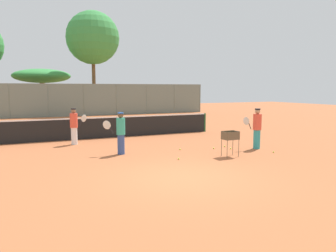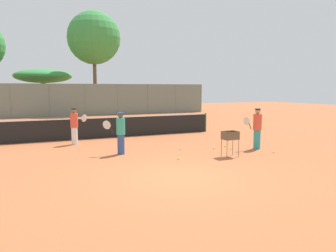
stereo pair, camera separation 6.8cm
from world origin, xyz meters
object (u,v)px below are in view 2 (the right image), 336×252
object	(u,v)px
player_white_outfit	(120,133)
player_yellow_shirt	(257,128)
tennis_net	(107,127)
ball_cart	(230,138)
player_red_cap	(74,126)
parked_car	(20,108)

from	to	relation	value
player_white_outfit	player_yellow_shirt	xyz separation A→B (m)	(5.46, -1.27, 0.04)
tennis_net	player_white_outfit	distance (m)	4.38
ball_cart	tennis_net	bearing A→B (deg)	114.76
ball_cart	player_red_cap	bearing A→B (deg)	133.09
player_white_outfit	player_red_cap	xyz separation A→B (m)	(-1.24, 2.99, 0.01)
tennis_net	player_white_outfit	xyz separation A→B (m)	(-0.56, -4.34, 0.28)
tennis_net	parked_car	xyz separation A→B (m)	(-3.86, 17.61, 0.10)
tennis_net	parked_car	bearing A→B (deg)	102.37
parked_car	ball_cart	bearing A→B (deg)	-74.14
tennis_net	player_white_outfit	world-z (taller)	player_white_outfit
tennis_net	parked_car	distance (m)	18.02
ball_cart	parked_car	xyz separation A→B (m)	(-6.83, 24.04, -0.04)
parked_car	tennis_net	bearing A→B (deg)	-77.63
player_yellow_shirt	tennis_net	bearing A→B (deg)	-43.76
player_red_cap	ball_cart	xyz separation A→B (m)	(4.76, -5.09, -0.14)
player_white_outfit	parked_car	distance (m)	22.19
tennis_net	player_white_outfit	size ratio (longest dim) A/B	7.32
player_white_outfit	player_red_cap	size ratio (longest dim) A/B	0.99
player_white_outfit	player_red_cap	world-z (taller)	player_red_cap
tennis_net	player_red_cap	bearing A→B (deg)	-143.13
tennis_net	parked_car	world-z (taller)	parked_car
tennis_net	player_red_cap	size ratio (longest dim) A/B	7.23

